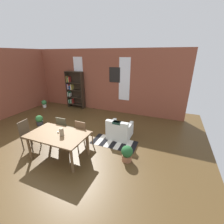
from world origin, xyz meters
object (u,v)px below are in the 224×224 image
object	(u,v)px
bookshelf_tall	(74,90)
dining_chair_head_left	(28,134)
dining_chair_far_left	(64,129)
dining_table	(58,137)
armchair_white	(120,130)
dining_chair_far_right	(83,133)
potted_plant_corner	(127,153)
vase_on_table	(62,132)
potted_plant_by_shelf	(44,103)
potted_plant_window	(39,120)

from	to	relation	value
bookshelf_tall	dining_chair_head_left	bearing A→B (deg)	-75.74
dining_chair_head_left	dining_chair_far_left	bearing A→B (deg)	41.01
dining_table	armchair_white	size ratio (longest dim) A/B	2.06
dining_chair_far_right	potted_plant_corner	xyz separation A→B (m)	(1.53, -0.15, -0.26)
dining_chair_head_left	bookshelf_tall	bearing A→B (deg)	104.26
dining_chair_far_right	dining_chair_head_left	distance (m)	1.75
armchair_white	dining_chair_far_left	bearing A→B (deg)	-148.54
vase_on_table	armchair_white	bearing A→B (deg)	57.38
vase_on_table	dining_chair_head_left	bearing A→B (deg)	-179.71
potted_plant_by_shelf	vase_on_table	bearing A→B (deg)	-38.91
dining_chair_head_left	armchair_white	size ratio (longest dim) A/B	1.17
dining_chair_far_left	armchair_white	world-z (taller)	dining_chair_far_left
bookshelf_tall	dining_chair_far_left	bearing A→B (deg)	-60.36
potted_plant_by_shelf	potted_plant_window	xyz separation A→B (m)	(1.61, -1.87, -0.01)
dining_table	potted_plant_window	world-z (taller)	dining_table
dining_chair_far_right	potted_plant_corner	world-z (taller)	dining_chair_far_right
bookshelf_tall	armchair_white	bearing A→B (deg)	-32.67
bookshelf_tall	armchair_white	distance (m)	4.22
vase_on_table	dining_chair_far_left	size ratio (longest dim) A/B	0.23
armchair_white	potted_plant_by_shelf	world-z (taller)	armchair_white
potted_plant_corner	potted_plant_by_shelf	bearing A→B (deg)	155.15
armchair_white	potted_plant_corner	xyz separation A→B (m)	(0.64, -1.15, -0.03)
dining_table	dining_chair_head_left	size ratio (longest dim) A/B	1.77
dining_chair_head_left	potted_plant_corner	bearing A→B (deg)	10.58
dining_chair_far_right	potted_plant_window	bearing A→B (deg)	165.91
dining_chair_far_left	dining_chair_head_left	world-z (taller)	same
bookshelf_tall	dining_table	bearing A→B (deg)	-60.73
dining_table	bookshelf_tall	size ratio (longest dim) A/B	0.83
armchair_white	dining_chair_head_left	bearing A→B (deg)	-145.06
potted_plant_corner	armchair_white	bearing A→B (deg)	118.92
dining_chair_far_left	dining_chair_far_right	bearing A→B (deg)	0.01
dining_table	bookshelf_tall	bearing A→B (deg)	119.27
vase_on_table	dining_table	bearing A→B (deg)	180.00
dining_table	bookshelf_tall	xyz separation A→B (m)	(-2.23, 3.97, 0.34)
bookshelf_tall	armchair_white	world-z (taller)	bookshelf_tall
potted_plant_corner	dining_table	bearing A→B (deg)	-163.20
dining_chair_head_left	bookshelf_tall	world-z (taller)	bookshelf_tall
dining_chair_far_left	potted_plant_by_shelf	size ratio (longest dim) A/B	2.20
dining_table	vase_on_table	distance (m)	0.26
bookshelf_tall	potted_plant_window	world-z (taller)	bookshelf_tall
vase_on_table	bookshelf_tall	world-z (taller)	bookshelf_tall
dining_table	bookshelf_tall	distance (m)	4.57
potted_plant_corner	vase_on_table	bearing A→B (deg)	-161.72
vase_on_table	bookshelf_tall	distance (m)	4.64
armchair_white	potted_plant_by_shelf	size ratio (longest dim) A/B	1.89
armchair_white	dining_chair_far_right	bearing A→B (deg)	-131.64
dining_chair_head_left	potted_plant_by_shelf	bearing A→B (deg)	129.10
dining_chair_far_right	armchair_white	bearing A→B (deg)	48.36
vase_on_table	bookshelf_tall	xyz separation A→B (m)	(-2.39, 3.97, 0.14)
armchair_white	potted_plant_window	world-z (taller)	armchair_white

